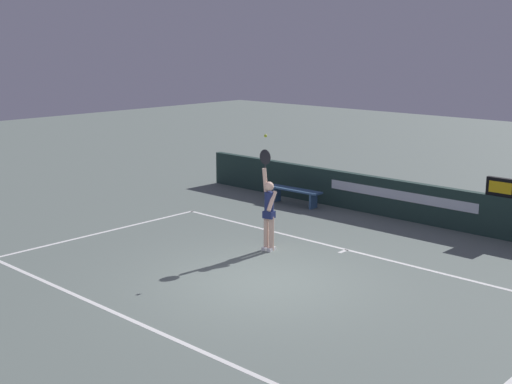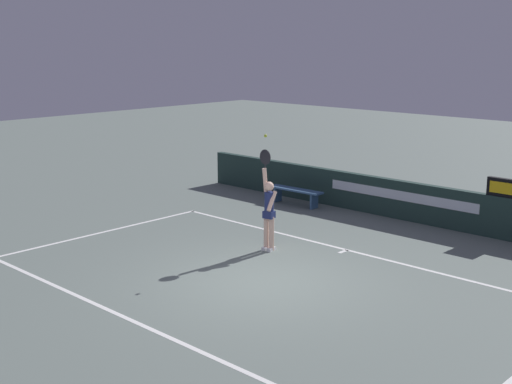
{
  "view_description": "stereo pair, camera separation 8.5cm",
  "coord_description": "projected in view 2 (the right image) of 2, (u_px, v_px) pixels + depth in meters",
  "views": [
    {
      "loc": [
        8.63,
        -9.47,
        4.63
      ],
      "look_at": [
        -1.47,
        1.34,
        1.36
      ],
      "focal_mm": 48.1,
      "sensor_mm": 36.0,
      "label": 1
    },
    {
      "loc": [
        8.69,
        -9.41,
        4.63
      ],
      "look_at": [
        -1.47,
        1.34,
        1.36
      ],
      "focal_mm": 48.1,
      "sensor_mm": 36.0,
      "label": 2
    }
  ],
  "objects": [
    {
      "name": "courtside_bench_near",
      "position": [
        296.0,
        192.0,
        19.67
      ],
      "size": [
        1.76,
        0.43,
        0.48
      ],
      "color": "#385A83",
      "rests_on": "ground"
    },
    {
      "name": "ground_plane",
      "position": [
        263.0,
        281.0,
        13.51
      ],
      "size": [
        60.0,
        60.0,
        0.0
      ],
      "primitive_type": "plane",
      "color": "slate"
    },
    {
      "name": "tennis_ball",
      "position": [
        265.0,
        136.0,
        14.62
      ],
      "size": [
        0.07,
        0.07,
        0.07
      ],
      "color": "#CEE630"
    },
    {
      "name": "tennis_player",
      "position": [
        269.0,
        210.0,
        15.3
      ],
      "size": [
        0.45,
        0.37,
        2.3
      ],
      "color": "beige",
      "rests_on": "ground"
    },
    {
      "name": "speed_display",
      "position": [
        502.0,
        187.0,
        16.14
      ],
      "size": [
        0.71,
        0.13,
        0.44
      ],
      "color": "black",
      "rests_on": "back_wall"
    },
    {
      "name": "back_wall",
      "position": [
        422.0,
        204.0,
        17.7
      ],
      "size": [
        15.14,
        0.21,
        1.03
      ],
      "color": "#1F3430",
      "rests_on": "ground"
    },
    {
      "name": "court_lines",
      "position": [
        261.0,
        282.0,
        13.46
      ],
      "size": [
        10.64,
        5.87,
        0.0
      ],
      "color": "white",
      "rests_on": "ground"
    }
  ]
}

